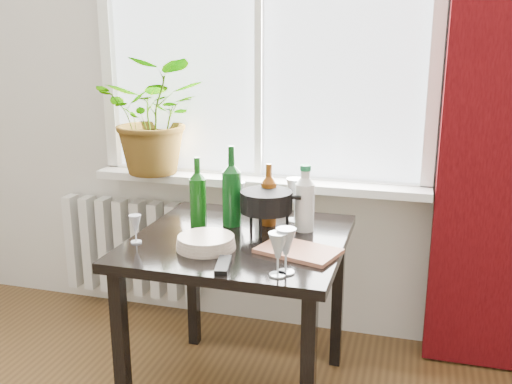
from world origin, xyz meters
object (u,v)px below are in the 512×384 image
(cleaning_bottle, at_px, (305,198))
(wineglass_front_right, at_px, (278,254))
(potted_plant, at_px, (156,116))
(fondue_pot, at_px, (266,211))
(wine_bottle_right, at_px, (232,185))
(plate_stack, at_px, (206,242))
(tv_remote, at_px, (223,265))
(cutting_board, at_px, (298,251))
(wineglass_back_left, at_px, (238,198))
(wineglass_back_center, at_px, (295,199))
(wineglass_far_right, at_px, (286,250))
(table, at_px, (240,258))
(wineglass_front_left, at_px, (136,229))
(radiator, at_px, (131,247))
(wine_bottle_left, at_px, (198,192))
(bottle_amber, at_px, (269,194))

(cleaning_bottle, bearing_deg, wineglass_front_right, -89.02)
(potted_plant, relative_size, fondue_pot, 2.37)
(wine_bottle_right, xyz_separation_m, plate_stack, (-0.00, -0.31, -0.15))
(tv_remote, xyz_separation_m, cutting_board, (0.23, 0.21, -0.00))
(cleaning_bottle, xyz_separation_m, wineglass_back_left, (-0.34, 0.16, -0.07))
(wine_bottle_right, bearing_deg, wineglass_back_center, 27.62)
(wineglass_far_right, xyz_separation_m, cutting_board, (0.00, 0.20, -0.08))
(potted_plant, xyz_separation_m, wineglass_far_right, (0.89, -0.87, -0.32))
(wine_bottle_right, bearing_deg, wineglass_back_left, 98.45)
(table, xyz_separation_m, tv_remote, (0.04, -0.32, 0.10))
(wineglass_front_right, distance_m, wineglass_back_left, 0.74)
(wineglass_front_right, bearing_deg, fondue_pot, 109.72)
(wineglass_back_center, bearing_deg, potted_plant, 160.47)
(wineglass_far_right, relative_size, wineglass_back_center, 0.83)
(wineglass_far_right, bearing_deg, fondue_pot, 113.38)
(table, relative_size, wineglass_back_left, 5.62)
(wineglass_front_left, bearing_deg, cleaning_bottle, 28.76)
(radiator, distance_m, wine_bottle_left, 0.98)
(wine_bottle_right, height_order, cleaning_bottle, wine_bottle_right)
(radiator, relative_size, wineglass_far_right, 4.80)
(tv_remote, bearing_deg, wineglass_back_left, 90.72)
(wineglass_back_center, bearing_deg, plate_stack, -120.38)
(tv_remote, bearing_deg, plate_stack, 116.22)
(wine_bottle_left, relative_size, bottle_amber, 1.10)
(radiator, height_order, wineglass_back_left, wineglass_back_left)
(potted_plant, bearing_deg, wine_bottle_left, -48.68)
(plate_stack, bearing_deg, tv_remote, -51.59)
(wine_bottle_right, bearing_deg, wineglass_front_left, -132.71)
(bottle_amber, distance_m, tv_remote, 0.53)
(bottle_amber, bearing_deg, fondue_pot, -82.82)
(table, distance_m, cutting_board, 0.31)
(potted_plant, bearing_deg, radiator, 160.96)
(table, distance_m, cleaning_bottle, 0.37)
(potted_plant, height_order, wineglass_front_right, potted_plant)
(radiator, distance_m, potted_plant, 0.80)
(table, xyz_separation_m, fondue_pot, (0.08, 0.11, 0.18))
(wineglass_far_right, bearing_deg, wineglass_back_center, 99.13)
(wineglass_back_left, bearing_deg, cutting_board, -48.67)
(wine_bottle_left, xyz_separation_m, wineglass_front_left, (-0.16, -0.27, -0.09))
(potted_plant, height_order, tv_remote, potted_plant)
(radiator, distance_m, plate_stack, 1.17)
(wineglass_back_center, bearing_deg, bottle_amber, -140.14)
(radiator, bearing_deg, table, -36.54)
(wineglass_far_right, distance_m, wineglass_front_left, 0.66)
(radiator, bearing_deg, cleaning_bottle, -23.65)
(radiator, relative_size, table, 0.94)
(wine_bottle_left, xyz_separation_m, tv_remote, (0.26, -0.41, -0.14))
(cleaning_bottle, xyz_separation_m, plate_stack, (-0.32, -0.32, -0.12))
(cutting_board, bearing_deg, plate_stack, -171.48)
(fondue_pot, bearing_deg, wineglass_front_left, -149.36)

